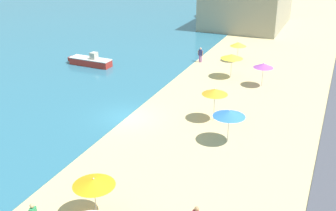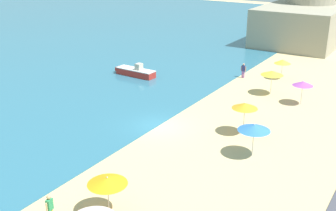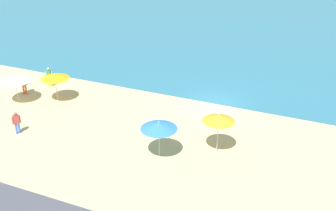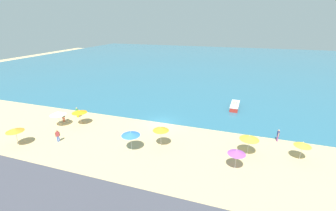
# 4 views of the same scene
# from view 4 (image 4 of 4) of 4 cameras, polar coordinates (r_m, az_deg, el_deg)

# --- Properties ---
(ground_plane) EXTENTS (160.00, 160.00, 0.00)m
(ground_plane) POSITION_cam_4_polar(r_m,az_deg,el_deg) (33.74, -1.66, -4.40)
(ground_plane) COLOR tan
(sea) EXTENTS (150.00, 110.00, 0.05)m
(sea) POSITION_cam_4_polar(r_m,az_deg,el_deg) (85.56, 11.20, 10.66)
(sea) COLOR #2D6882
(sea) RESTS_ON ground_plane
(beach_umbrella_0) EXTENTS (2.19, 2.19, 2.40)m
(beach_umbrella_0) POSITION_cam_4_polar(r_m,az_deg,el_deg) (26.39, -9.46, -7.08)
(beach_umbrella_0) COLOR #B2B2B7
(beach_umbrella_0) RESTS_ON ground_plane
(beach_umbrella_1) EXTENTS (2.25, 2.25, 2.27)m
(beach_umbrella_1) POSITION_cam_4_polar(r_m,az_deg,el_deg) (35.72, -26.18, -1.75)
(beach_umbrella_1) COLOR #B2B2B7
(beach_umbrella_1) RESTS_ON ground_plane
(beach_umbrella_2) EXTENTS (2.14, 2.14, 2.42)m
(beach_umbrella_2) POSITION_cam_4_polar(r_m,az_deg,el_deg) (26.77, 19.97, -7.68)
(beach_umbrella_2) COLOR #B2B2B7
(beach_umbrella_2) RESTS_ON ground_plane
(beach_umbrella_3) EXTENTS (1.93, 1.93, 2.60)m
(beach_umbrella_3) POSITION_cam_4_polar(r_m,az_deg,el_deg) (26.74, -1.84, -5.93)
(beach_umbrella_3) COLOR #B2B2B7
(beach_umbrella_3) RESTS_ON ground_plane
(beach_umbrella_4) EXTENTS (2.00, 2.00, 2.37)m
(beach_umbrella_4) POSITION_cam_4_polar(r_m,az_deg,el_deg) (32.55, -34.38, -5.14)
(beach_umbrella_4) COLOR #B2B2B7
(beach_umbrella_4) RESTS_ON ground_plane
(beach_umbrella_5) EXTENTS (1.82, 1.82, 2.26)m
(beach_umbrella_5) POSITION_cam_4_polar(r_m,az_deg,el_deg) (23.94, 17.07, -11.26)
(beach_umbrella_5) COLOR #B2B2B7
(beach_umbrella_5) RESTS_ON ground_plane
(beach_umbrella_6) EXTENTS (1.75, 1.75, 2.20)m
(beach_umbrella_6) POSITION_cam_4_polar(r_m,az_deg,el_deg) (28.39, 31.05, -8.40)
(beach_umbrella_6) COLOR #B2B2B7
(beach_umbrella_6) RESTS_ON ground_plane
(beach_umbrella_7) EXTENTS (2.13, 2.13, 2.26)m
(beach_umbrella_7) POSITION_cam_4_polar(r_m,az_deg,el_deg) (34.91, -21.59, -1.45)
(beach_umbrella_7) COLOR #B2B2B7
(beach_umbrella_7) RESTS_ON ground_plane
(bather_0) EXTENTS (0.56, 0.29, 1.66)m
(bather_0) POSITION_cam_4_polar(r_m,az_deg,el_deg) (38.07, -22.09, -1.47)
(bather_0) COLOR yellow
(bather_0) RESTS_ON ground_plane
(bather_1) EXTENTS (0.38, 0.49, 1.60)m
(bather_1) POSITION_cam_4_polar(r_m,az_deg,el_deg) (31.55, -26.24, -6.76)
(bather_1) COLOR #3C63C0
(bather_1) RESTS_ON ground_plane
(bather_2) EXTENTS (0.25, 0.57, 1.62)m
(bather_2) POSITION_cam_4_polar(r_m,az_deg,el_deg) (31.60, 26.17, -6.68)
(bather_2) COLOR #954B9E
(bather_2) RESTS_ON ground_plane
(bather_3) EXTENTS (0.50, 0.37, 1.69)m
(bather_3) POSITION_cam_4_polar(r_m,az_deg,el_deg) (37.26, -25.09, -2.37)
(bather_3) COLOR #DB5133
(bather_3) RESTS_ON ground_plane
(skiff_nearshore) EXTENTS (1.54, 5.01, 1.45)m
(skiff_nearshore) POSITION_cam_4_polar(r_m,az_deg,el_deg) (40.77, 16.60, -0.03)
(skiff_nearshore) COLOR red
(skiff_nearshore) RESTS_ON sea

